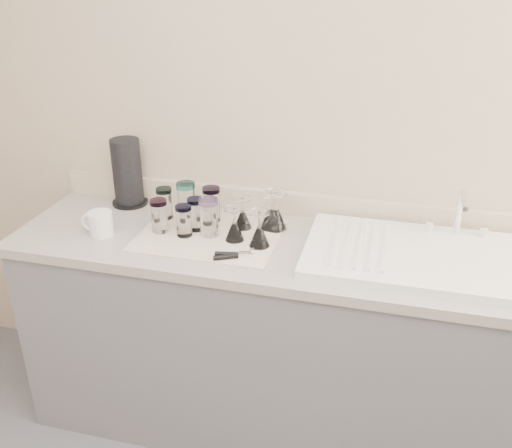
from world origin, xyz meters
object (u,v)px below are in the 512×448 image
(tumbler_cyan, at_px, (186,201))
(tumbler_extra, at_px, (196,214))
(tumbler_magenta, at_px, (159,216))
(paper_towel_roll, at_px, (127,173))
(tumbler_lavender, at_px, (209,217))
(goblet_front_left, at_px, (235,229))
(tumbler_teal, at_px, (165,203))
(tumbler_purple, at_px, (212,204))
(goblet_back_right, at_px, (270,216))
(tumbler_blue, at_px, (184,220))
(sink_unit, at_px, (418,256))
(white_mug, at_px, (100,224))
(can_opener, at_px, (234,255))
(goblet_front_right, at_px, (259,234))
(goblet_back_left, at_px, (243,218))
(goblet_extra, at_px, (276,216))

(tumbler_cyan, distance_m, tumbler_extra, 0.12)
(tumbler_magenta, distance_m, paper_towel_roll, 0.36)
(tumbler_lavender, distance_m, goblet_front_left, 0.12)
(tumbler_magenta, bearing_deg, tumbler_teal, 103.57)
(tumbler_purple, height_order, goblet_back_right, goblet_back_right)
(tumbler_blue, bearing_deg, goblet_front_left, 3.91)
(sink_unit, height_order, tumbler_extra, sink_unit)
(white_mug, bearing_deg, tumbler_blue, 11.02)
(tumbler_blue, xyz_separation_m, can_opener, (0.24, -0.12, -0.06))
(paper_towel_roll, bearing_deg, tumbler_purple, -12.27)
(tumbler_magenta, distance_m, goblet_front_left, 0.31)
(goblet_front_left, height_order, can_opener, goblet_front_left)
(tumbler_blue, xyz_separation_m, tumbler_extra, (0.03, 0.06, 0.00))
(tumbler_magenta, relative_size, goblet_front_right, 0.95)
(sink_unit, relative_size, goblet_back_left, 6.26)
(tumbler_blue, distance_m, tumbler_extra, 0.07)
(goblet_back_right, height_order, paper_towel_roll, paper_towel_roll)
(tumbler_cyan, relative_size, goblet_back_right, 1.05)
(tumbler_magenta, bearing_deg, paper_towel_roll, 135.84)
(tumbler_magenta, distance_m, tumbler_extra, 0.15)
(can_opener, bearing_deg, paper_towel_roll, 147.85)
(goblet_back_right, relative_size, goblet_extra, 0.93)
(tumbler_extra, distance_m, white_mug, 0.38)
(sink_unit, height_order, goblet_back_left, sink_unit)
(tumbler_extra, xyz_separation_m, goblet_back_left, (0.18, 0.06, -0.02))
(tumbler_teal, distance_m, tumbler_cyan, 0.09)
(tumbler_magenta, relative_size, tumbler_blue, 1.07)
(sink_unit, relative_size, tumbler_extra, 6.12)
(tumbler_magenta, relative_size, goblet_front_left, 1.01)
(tumbler_teal, height_order, can_opener, tumbler_teal)
(tumbler_purple, height_order, tumbler_blue, tumbler_purple)
(tumbler_cyan, bearing_deg, goblet_front_right, -24.97)
(tumbler_cyan, distance_m, white_mug, 0.36)
(tumbler_purple, xyz_separation_m, paper_towel_roll, (-0.42, 0.09, 0.06))
(white_mug, bearing_deg, goblet_front_left, 8.35)
(goblet_back_left, relative_size, goblet_extra, 0.82)
(tumbler_teal, xyz_separation_m, tumbler_cyan, (0.09, 0.02, 0.01))
(tumbler_cyan, xyz_separation_m, tumbler_blue, (0.05, -0.16, -0.01))
(goblet_back_right, bearing_deg, tumbler_cyan, 179.61)
(tumbler_magenta, bearing_deg, tumbler_cyan, 68.42)
(goblet_back_left, distance_m, goblet_front_right, 0.17)
(tumbler_purple, relative_size, goblet_extra, 0.91)
(tumbler_purple, bearing_deg, tumbler_magenta, -137.75)
(tumbler_lavender, bearing_deg, white_mug, -167.22)
(tumbler_extra, height_order, goblet_back_left, tumbler_extra)
(tumbler_purple, bearing_deg, tumbler_lavender, -75.92)
(tumbler_teal, relative_size, tumbler_lavender, 0.87)
(can_opener, bearing_deg, goblet_front_right, 59.99)
(goblet_extra, bearing_deg, tumbler_lavender, -153.34)
(goblet_extra, xyz_separation_m, white_mug, (-0.67, -0.22, -0.01))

